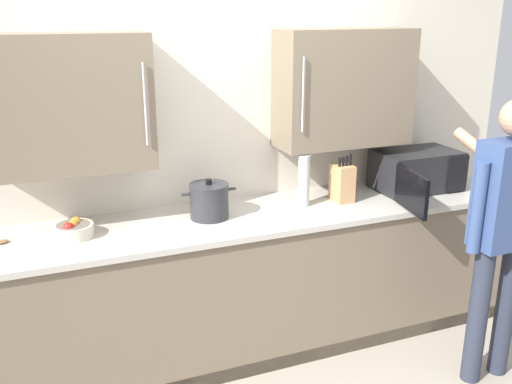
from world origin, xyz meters
TOP-DOWN VIEW (x-y plane):
  - back_wall_tiled at (-0.00, 1.24)m, footprint 4.40×0.44m
  - counter_unit at (0.00, 0.91)m, footprint 3.82×0.67m
  - microwave_oven at (1.32, 0.95)m, footprint 0.63×0.74m
  - fruit_bowl at (-0.88, 0.93)m, footprint 0.21×0.21m
  - stock_pot at (-0.11, 0.95)m, footprint 0.33×0.23m
  - thermos_flask at (0.49, 0.93)m, footprint 0.08×0.08m
  - knife_block at (0.76, 0.93)m, footprint 0.11×0.15m
  - person_figure at (1.30, 0.12)m, footprint 0.44×0.63m

SIDE VIEW (x-z plane):
  - counter_unit at x=0.00m, z-range 0.00..0.90m
  - fruit_bowl at x=-0.88m, z-range 0.90..1.00m
  - person_figure at x=1.30m, z-range 0.16..1.80m
  - stock_pot at x=-0.11m, z-range 0.89..1.12m
  - knife_block at x=0.76m, z-range 0.87..1.18m
  - microwave_oven at x=1.32m, z-range 0.90..1.17m
  - thermos_flask at x=0.49m, z-range 0.90..1.23m
  - back_wall_tiled at x=0.00m, z-range 0.05..2.80m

